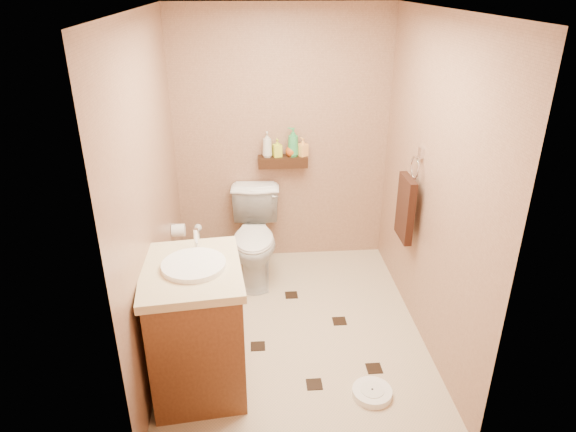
{
  "coord_description": "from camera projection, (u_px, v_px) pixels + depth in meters",
  "views": [
    {
      "loc": [
        -0.31,
        -3.36,
        2.58
      ],
      "look_at": [
        -0.02,
        0.25,
        0.89
      ],
      "focal_mm": 32.0,
      "sensor_mm": 36.0,
      "label": 1
    }
  ],
  "objects": [
    {
      "name": "floor_accents",
      "position": [
        298.0,
        331.0,
        4.11
      ],
      "size": [
        1.2,
        1.3,
        0.01
      ],
      "color": "black",
      "rests_on": "ground"
    },
    {
      "name": "toilet",
      "position": [
        255.0,
        238.0,
        4.71
      ],
      "size": [
        0.49,
        0.82,
        0.81
      ],
      "primitive_type": "imported",
      "rotation": [
        0.0,
        0.0,
        -0.05
      ],
      "color": "white",
      "rests_on": "ground"
    },
    {
      "name": "vanity",
      "position": [
        196.0,
        326.0,
        3.4
      ],
      "size": [
        0.7,
        0.82,
        1.07
      ],
      "rotation": [
        0.0,
        0.0,
        0.1
      ],
      "color": "brown",
      "rests_on": "ground"
    },
    {
      "name": "ceiling",
      "position": [
        295.0,
        9.0,
        3.13
      ],
      "size": [
        2.0,
        2.5,
        0.02
      ],
      "primitive_type": "cube",
      "color": "silver",
      "rests_on": "wall_back"
    },
    {
      "name": "toilet_brush",
      "position": [
        200.0,
        251.0,
        4.99
      ],
      "size": [
        0.1,
        0.1,
        0.45
      ],
      "color": "#186357",
      "rests_on": "ground"
    },
    {
      "name": "wall_right",
      "position": [
        431.0,
        187.0,
        3.71
      ],
      "size": [
        0.04,
        2.5,
        2.4
      ],
      "primitive_type": "cube",
      "color": "#A4785E",
      "rests_on": "ground"
    },
    {
      "name": "towel_ring",
      "position": [
        406.0,
        206.0,
        4.04
      ],
      "size": [
        0.12,
        0.3,
        0.76
      ],
      "color": "silver",
      "rests_on": "wall_right"
    },
    {
      "name": "bottle_c",
      "position": [
        291.0,
        149.0,
        4.73
      ],
      "size": [
        0.13,
        0.13,
        0.14
      ],
      "primitive_type": "imported",
      "rotation": [
        0.0,
        0.0,
        3.37
      ],
      "color": "#B94D15",
      "rests_on": "wall_shelf"
    },
    {
      "name": "bottle_d",
      "position": [
        293.0,
        142.0,
        4.7
      ],
      "size": [
        0.12,
        0.12,
        0.27
      ],
      "primitive_type": "imported",
      "rotation": [
        0.0,
        0.0,
        4.51
      ],
      "color": "#329751",
      "rests_on": "wall_shelf"
    },
    {
      "name": "bottle_a",
      "position": [
        267.0,
        144.0,
        4.69
      ],
      "size": [
        0.09,
        0.09,
        0.24
      ],
      "primitive_type": "imported",
      "rotation": [
        0.0,
        0.0,
        0.03
      ],
      "color": "silver",
      "rests_on": "wall_shelf"
    },
    {
      "name": "bottle_e",
      "position": [
        303.0,
        147.0,
        4.73
      ],
      "size": [
        0.11,
        0.11,
        0.17
      ],
      "primitive_type": "imported",
      "rotation": [
        0.0,
        0.0,
        3.77
      ],
      "color": "#FFAC54",
      "rests_on": "wall_shelf"
    },
    {
      "name": "ground",
      "position": [
        293.0,
        328.0,
        4.15
      ],
      "size": [
        2.5,
        2.5,
        0.0
      ],
      "primitive_type": "plane",
      "color": "tan",
      "rests_on": "ground"
    },
    {
      "name": "wall_left",
      "position": [
        151.0,
        195.0,
        3.57
      ],
      "size": [
        0.04,
        2.5,
        2.4
      ],
      "primitive_type": "cube",
      "color": "#A4785E",
      "rests_on": "ground"
    },
    {
      "name": "bathroom_scale",
      "position": [
        372.0,
        392.0,
        3.47
      ],
      "size": [
        0.31,
        0.31,
        0.05
      ],
      "rotation": [
        0.0,
        0.0,
        -0.16
      ],
      "color": "white",
      "rests_on": "ground"
    },
    {
      "name": "toilet_paper",
      "position": [
        178.0,
        230.0,
        4.42
      ],
      "size": [
        0.12,
        0.11,
        0.12
      ],
      "color": "white",
      "rests_on": "wall_left"
    },
    {
      "name": "wall_front",
      "position": [
        317.0,
        287.0,
        2.51
      ],
      "size": [
        2.0,
        0.04,
        2.4
      ],
      "primitive_type": "cube",
      "color": "#A4785E",
      "rests_on": "ground"
    },
    {
      "name": "bottle_b",
      "position": [
        277.0,
        148.0,
        4.72
      ],
      "size": [
        0.09,
        0.09,
        0.17
      ],
      "primitive_type": "imported",
      "rotation": [
        0.0,
        0.0,
        0.23
      ],
      "color": "#D1E02F",
      "rests_on": "wall_shelf"
    },
    {
      "name": "wall_shelf",
      "position": [
        283.0,
        161.0,
        4.78
      ],
      "size": [
        0.46,
        0.14,
        0.1
      ],
      "primitive_type": "cube",
      "color": "#361A0E",
      "rests_on": "wall_back"
    },
    {
      "name": "wall_back",
      "position": [
        282.0,
        140.0,
        4.77
      ],
      "size": [
        2.0,
        0.04,
        2.4
      ],
      "primitive_type": "cube",
      "color": "#A4785E",
      "rests_on": "ground"
    }
  ]
}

